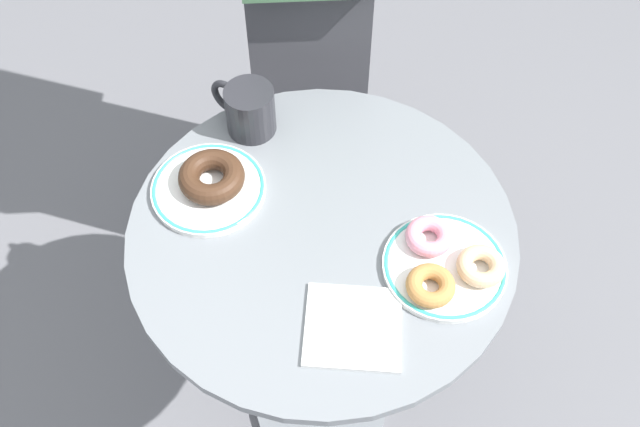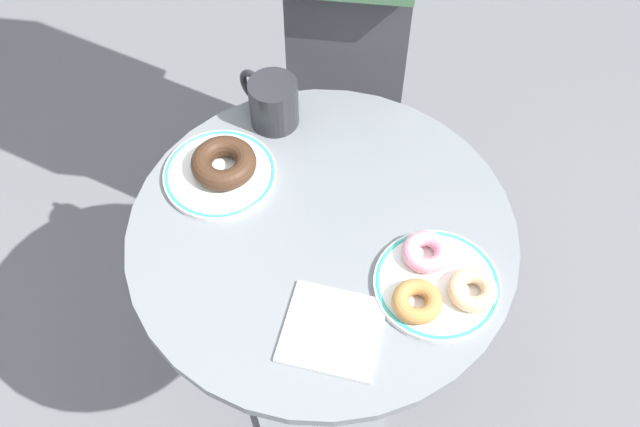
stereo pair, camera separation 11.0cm
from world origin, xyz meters
TOP-DOWN VIEW (x-y plane):
  - ground_plane at (0.00, 0.00)m, footprint 7.00×7.00m
  - cafe_table at (0.00, 0.00)m, footprint 0.61×0.61m
  - plate_left at (-0.19, 0.04)m, footprint 0.18×0.18m
  - plate_right at (0.19, -0.04)m, footprint 0.19×0.19m
  - donut_chocolate at (-0.19, 0.05)m, footprint 0.12×0.12m
  - donut_glazed at (0.24, -0.04)m, footprint 0.09×0.09m
  - donut_pink_frosted at (0.16, 0.00)m, footprint 0.07×0.07m
  - donut_old_fashioned at (0.17, -0.08)m, footprint 0.10×0.10m
  - paper_napkin at (0.07, -0.16)m, footprint 0.15×0.14m
  - coffee_mug at (-0.16, 0.19)m, footprint 0.12×0.08m

SIDE VIEW (x-z plane):
  - ground_plane at x=0.00m, z-range -0.02..0.00m
  - cafe_table at x=0.00m, z-range 0.14..0.89m
  - paper_napkin at x=0.07m, z-range 0.75..0.76m
  - plate_left at x=-0.19m, z-range 0.75..0.76m
  - plate_right at x=0.19m, z-range 0.75..0.76m
  - donut_glazed at x=0.24m, z-range 0.76..0.79m
  - donut_pink_frosted at x=0.16m, z-range 0.76..0.79m
  - donut_old_fashioned at x=0.17m, z-range 0.76..0.79m
  - donut_chocolate at x=-0.19m, z-range 0.76..0.80m
  - coffee_mug at x=-0.16m, z-range 0.75..0.84m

